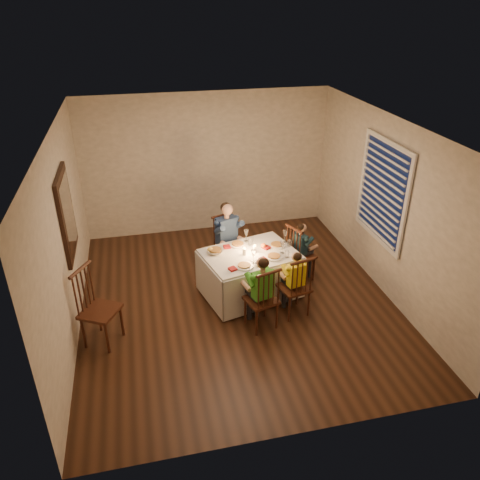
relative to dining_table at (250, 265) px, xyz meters
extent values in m
plane|color=black|center=(-0.23, -0.11, -0.50)|extent=(5.00, 5.00, 0.00)
cube|color=beige|center=(-2.48, -0.11, 0.80)|extent=(0.02, 5.00, 2.60)
cube|color=beige|center=(2.02, -0.11, 0.80)|extent=(0.02, 5.00, 2.60)
cube|color=beige|center=(-0.23, 2.39, 0.80)|extent=(4.50, 0.02, 2.60)
plane|color=white|center=(-0.23, -0.11, 2.10)|extent=(5.00, 5.00, 0.00)
cube|color=silver|center=(0.00, 0.00, 0.18)|extent=(1.51, 1.23, 0.04)
cube|color=silver|center=(-0.12, 0.47, -0.15)|extent=(1.32, 0.35, 0.65)
cube|color=silver|center=(0.12, -0.47, -0.15)|extent=(1.32, 0.35, 0.65)
cube|color=silver|center=(0.65, 0.16, -0.15)|extent=(0.26, 0.96, 0.65)
cube|color=silver|center=(-0.65, -0.16, -0.15)|extent=(0.26, 0.96, 0.65)
cylinder|color=silver|center=(-0.12, 0.29, 0.21)|extent=(0.32, 0.32, 0.02)
cylinder|color=silver|center=(-0.17, -0.35, 0.21)|extent=(0.32, 0.32, 0.02)
cylinder|color=silver|center=(0.31, -0.19, 0.21)|extent=(0.32, 0.32, 0.02)
cylinder|color=silver|center=(0.45, 0.14, 0.21)|extent=(0.32, 0.32, 0.02)
cylinder|color=white|center=(-0.09, -0.02, 0.25)|extent=(0.06, 0.06, 0.10)
cylinder|color=white|center=(0.08, 0.02, 0.25)|extent=(0.06, 0.06, 0.10)
sphere|color=yellow|center=(-0.56, 0.15, 0.25)|extent=(0.09, 0.09, 0.09)
sphere|color=#FF5D15|center=(0.23, 0.11, 0.24)|extent=(0.08, 0.08, 0.08)
imported|color=silver|center=(-0.49, 0.12, 0.23)|extent=(0.26, 0.26, 0.06)
cube|color=black|center=(-2.45, 0.19, 1.00)|extent=(0.05, 0.95, 1.15)
cube|color=white|center=(-2.42, 0.19, 1.00)|extent=(0.01, 0.78, 0.98)
cube|color=#0D1637|center=(2.00, -0.01, 1.00)|extent=(0.01, 1.20, 1.40)
cube|color=white|center=(1.99, -0.01, 1.00)|extent=(0.03, 1.34, 1.54)
camera|label=1|loc=(-1.47, -5.76, 3.57)|focal=35.00mm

